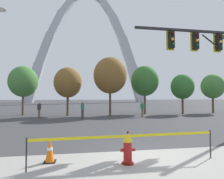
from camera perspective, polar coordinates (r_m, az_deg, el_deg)
ground_plane at (r=7.21m, az=8.55°, el=-18.67°), size 240.00×240.00×0.00m
fire_hydrant at (r=6.00m, az=4.78°, el=-17.47°), size 0.46×0.48×0.99m
caution_tape_barrier at (r=5.89m, az=4.84°, el=-15.88°), size 5.75×0.28×0.94m
traffic_cone_by_hydrant at (r=6.43m, az=-18.41°, el=-17.31°), size 0.36×0.36×0.73m
traffic_signal_gantry at (r=11.78m, az=28.55°, el=8.92°), size 6.42×0.44×6.00m
monument_arch at (r=70.71m, az=-7.47°, el=11.00°), size 44.22×3.26×41.93m
tree_far_left at (r=22.89m, az=-25.44°, el=2.19°), size 3.11×3.11×5.44m
tree_left_mid at (r=20.89m, az=-13.32°, el=2.07°), size 3.00×3.00×5.25m
tree_center_left at (r=20.66m, az=-0.58°, el=4.30°), size 3.67×3.67×6.42m
tree_center_right at (r=22.80m, az=9.95°, el=2.58°), size 3.29×3.29×5.76m
tree_right_mid at (r=23.90m, az=20.66°, el=0.80°), size 2.71×2.71×4.75m
tree_far_right at (r=26.91m, az=28.34°, el=0.84°), size 2.81×2.81×4.91m
pedestrian_walking_left at (r=18.96m, az=-21.34°, el=-5.78°), size 0.29×0.38×1.59m
pedestrian_standing_center at (r=17.71m, az=-8.98°, el=-6.17°), size 0.31×0.39×1.59m
pedestrian_walking_right at (r=19.14m, az=9.26°, el=-5.87°), size 0.37×0.39×1.59m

